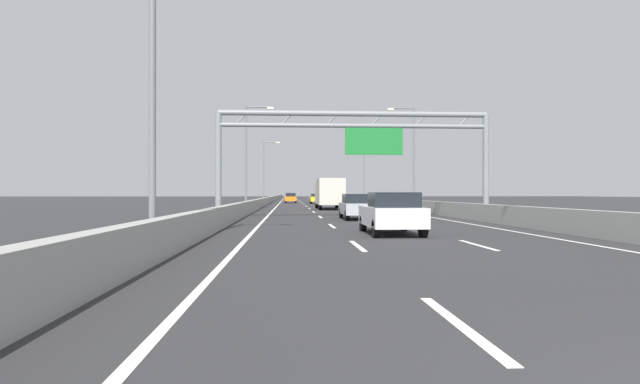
# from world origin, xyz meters

# --- Properties ---
(ground_plane) EXTENTS (260.00, 260.00, 0.00)m
(ground_plane) POSITION_xyz_m (0.00, 100.00, 0.00)
(ground_plane) COLOR #2D2D30
(lane_dash_left_0) EXTENTS (0.16, 3.00, 0.01)m
(lane_dash_left_0) POSITION_xyz_m (-1.80, 3.50, 0.01)
(lane_dash_left_0) COLOR white
(lane_dash_left_0) RESTS_ON ground_plane
(lane_dash_left_1) EXTENTS (0.16, 3.00, 0.01)m
(lane_dash_left_1) POSITION_xyz_m (-1.80, 12.50, 0.01)
(lane_dash_left_1) COLOR white
(lane_dash_left_1) RESTS_ON ground_plane
(lane_dash_left_2) EXTENTS (0.16, 3.00, 0.01)m
(lane_dash_left_2) POSITION_xyz_m (-1.80, 21.50, 0.01)
(lane_dash_left_2) COLOR white
(lane_dash_left_2) RESTS_ON ground_plane
(lane_dash_left_3) EXTENTS (0.16, 3.00, 0.01)m
(lane_dash_left_3) POSITION_xyz_m (-1.80, 30.50, 0.01)
(lane_dash_left_3) COLOR white
(lane_dash_left_3) RESTS_ON ground_plane
(lane_dash_left_4) EXTENTS (0.16, 3.00, 0.01)m
(lane_dash_left_4) POSITION_xyz_m (-1.80, 39.50, 0.01)
(lane_dash_left_4) COLOR white
(lane_dash_left_4) RESTS_ON ground_plane
(lane_dash_left_5) EXTENTS (0.16, 3.00, 0.01)m
(lane_dash_left_5) POSITION_xyz_m (-1.80, 48.50, 0.01)
(lane_dash_left_5) COLOR white
(lane_dash_left_5) RESTS_ON ground_plane
(lane_dash_left_6) EXTENTS (0.16, 3.00, 0.01)m
(lane_dash_left_6) POSITION_xyz_m (-1.80, 57.50, 0.01)
(lane_dash_left_6) COLOR white
(lane_dash_left_6) RESTS_ON ground_plane
(lane_dash_left_7) EXTENTS (0.16, 3.00, 0.01)m
(lane_dash_left_7) POSITION_xyz_m (-1.80, 66.50, 0.01)
(lane_dash_left_7) COLOR white
(lane_dash_left_7) RESTS_ON ground_plane
(lane_dash_left_8) EXTENTS (0.16, 3.00, 0.01)m
(lane_dash_left_8) POSITION_xyz_m (-1.80, 75.50, 0.01)
(lane_dash_left_8) COLOR white
(lane_dash_left_8) RESTS_ON ground_plane
(lane_dash_left_9) EXTENTS (0.16, 3.00, 0.01)m
(lane_dash_left_9) POSITION_xyz_m (-1.80, 84.50, 0.01)
(lane_dash_left_9) COLOR white
(lane_dash_left_9) RESTS_ON ground_plane
(lane_dash_left_10) EXTENTS (0.16, 3.00, 0.01)m
(lane_dash_left_10) POSITION_xyz_m (-1.80, 93.50, 0.01)
(lane_dash_left_10) COLOR white
(lane_dash_left_10) RESTS_ON ground_plane
(lane_dash_left_11) EXTENTS (0.16, 3.00, 0.01)m
(lane_dash_left_11) POSITION_xyz_m (-1.80, 102.50, 0.01)
(lane_dash_left_11) COLOR white
(lane_dash_left_11) RESTS_ON ground_plane
(lane_dash_left_12) EXTENTS (0.16, 3.00, 0.01)m
(lane_dash_left_12) POSITION_xyz_m (-1.80, 111.50, 0.01)
(lane_dash_left_12) COLOR white
(lane_dash_left_12) RESTS_ON ground_plane
(lane_dash_left_13) EXTENTS (0.16, 3.00, 0.01)m
(lane_dash_left_13) POSITION_xyz_m (-1.80, 120.50, 0.01)
(lane_dash_left_13) COLOR white
(lane_dash_left_13) RESTS_ON ground_plane
(lane_dash_left_14) EXTENTS (0.16, 3.00, 0.01)m
(lane_dash_left_14) POSITION_xyz_m (-1.80, 129.50, 0.01)
(lane_dash_left_14) COLOR white
(lane_dash_left_14) RESTS_ON ground_plane
(lane_dash_left_15) EXTENTS (0.16, 3.00, 0.01)m
(lane_dash_left_15) POSITION_xyz_m (-1.80, 138.50, 0.01)
(lane_dash_left_15) COLOR white
(lane_dash_left_15) RESTS_ON ground_plane
(lane_dash_left_16) EXTENTS (0.16, 3.00, 0.01)m
(lane_dash_left_16) POSITION_xyz_m (-1.80, 147.50, 0.01)
(lane_dash_left_16) COLOR white
(lane_dash_left_16) RESTS_ON ground_plane
(lane_dash_left_17) EXTENTS (0.16, 3.00, 0.01)m
(lane_dash_left_17) POSITION_xyz_m (-1.80, 156.50, 0.01)
(lane_dash_left_17) COLOR white
(lane_dash_left_17) RESTS_ON ground_plane
(lane_dash_right_1) EXTENTS (0.16, 3.00, 0.01)m
(lane_dash_right_1) POSITION_xyz_m (1.80, 12.50, 0.01)
(lane_dash_right_1) COLOR white
(lane_dash_right_1) RESTS_ON ground_plane
(lane_dash_right_2) EXTENTS (0.16, 3.00, 0.01)m
(lane_dash_right_2) POSITION_xyz_m (1.80, 21.50, 0.01)
(lane_dash_right_2) COLOR white
(lane_dash_right_2) RESTS_ON ground_plane
(lane_dash_right_3) EXTENTS (0.16, 3.00, 0.01)m
(lane_dash_right_3) POSITION_xyz_m (1.80, 30.50, 0.01)
(lane_dash_right_3) COLOR white
(lane_dash_right_3) RESTS_ON ground_plane
(lane_dash_right_4) EXTENTS (0.16, 3.00, 0.01)m
(lane_dash_right_4) POSITION_xyz_m (1.80, 39.50, 0.01)
(lane_dash_right_4) COLOR white
(lane_dash_right_4) RESTS_ON ground_plane
(lane_dash_right_5) EXTENTS (0.16, 3.00, 0.01)m
(lane_dash_right_5) POSITION_xyz_m (1.80, 48.50, 0.01)
(lane_dash_right_5) COLOR white
(lane_dash_right_5) RESTS_ON ground_plane
(lane_dash_right_6) EXTENTS (0.16, 3.00, 0.01)m
(lane_dash_right_6) POSITION_xyz_m (1.80, 57.50, 0.01)
(lane_dash_right_6) COLOR white
(lane_dash_right_6) RESTS_ON ground_plane
(lane_dash_right_7) EXTENTS (0.16, 3.00, 0.01)m
(lane_dash_right_7) POSITION_xyz_m (1.80, 66.50, 0.01)
(lane_dash_right_7) COLOR white
(lane_dash_right_7) RESTS_ON ground_plane
(lane_dash_right_8) EXTENTS (0.16, 3.00, 0.01)m
(lane_dash_right_8) POSITION_xyz_m (1.80, 75.50, 0.01)
(lane_dash_right_8) COLOR white
(lane_dash_right_8) RESTS_ON ground_plane
(lane_dash_right_9) EXTENTS (0.16, 3.00, 0.01)m
(lane_dash_right_9) POSITION_xyz_m (1.80, 84.50, 0.01)
(lane_dash_right_9) COLOR white
(lane_dash_right_9) RESTS_ON ground_plane
(lane_dash_right_10) EXTENTS (0.16, 3.00, 0.01)m
(lane_dash_right_10) POSITION_xyz_m (1.80, 93.50, 0.01)
(lane_dash_right_10) COLOR white
(lane_dash_right_10) RESTS_ON ground_plane
(lane_dash_right_11) EXTENTS (0.16, 3.00, 0.01)m
(lane_dash_right_11) POSITION_xyz_m (1.80, 102.50, 0.01)
(lane_dash_right_11) COLOR white
(lane_dash_right_11) RESTS_ON ground_plane
(lane_dash_right_12) EXTENTS (0.16, 3.00, 0.01)m
(lane_dash_right_12) POSITION_xyz_m (1.80, 111.50, 0.01)
(lane_dash_right_12) COLOR white
(lane_dash_right_12) RESTS_ON ground_plane
(lane_dash_right_13) EXTENTS (0.16, 3.00, 0.01)m
(lane_dash_right_13) POSITION_xyz_m (1.80, 120.50, 0.01)
(lane_dash_right_13) COLOR white
(lane_dash_right_13) RESTS_ON ground_plane
(lane_dash_right_14) EXTENTS (0.16, 3.00, 0.01)m
(lane_dash_right_14) POSITION_xyz_m (1.80, 129.50, 0.01)
(lane_dash_right_14) COLOR white
(lane_dash_right_14) RESTS_ON ground_plane
(lane_dash_right_15) EXTENTS (0.16, 3.00, 0.01)m
(lane_dash_right_15) POSITION_xyz_m (1.80, 138.50, 0.01)
(lane_dash_right_15) COLOR white
(lane_dash_right_15) RESTS_ON ground_plane
(lane_dash_right_16) EXTENTS (0.16, 3.00, 0.01)m
(lane_dash_right_16) POSITION_xyz_m (1.80, 147.50, 0.01)
(lane_dash_right_16) COLOR white
(lane_dash_right_16) RESTS_ON ground_plane
(lane_dash_right_17) EXTENTS (0.16, 3.00, 0.01)m
(lane_dash_right_17) POSITION_xyz_m (1.80, 156.50, 0.01)
(lane_dash_right_17) COLOR white
(lane_dash_right_17) RESTS_ON ground_plane
(edge_line_left) EXTENTS (0.16, 176.00, 0.01)m
(edge_line_left) POSITION_xyz_m (-5.25, 88.00, 0.01)
(edge_line_left) COLOR white
(edge_line_left) RESTS_ON ground_plane
(edge_line_right) EXTENTS (0.16, 176.00, 0.01)m
(edge_line_right) POSITION_xyz_m (5.25, 88.00, 0.01)
(edge_line_right) COLOR white
(edge_line_right) RESTS_ON ground_plane
(barrier_left) EXTENTS (0.45, 220.00, 0.95)m
(barrier_left) POSITION_xyz_m (-6.90, 110.00, 0.47)
(barrier_left) COLOR #9E9E99
(barrier_left) RESTS_ON ground_plane
(barrier_right) EXTENTS (0.45, 220.00, 0.95)m
(barrier_right) POSITION_xyz_m (6.90, 110.00, 0.47)
(barrier_right) COLOR #9E9E99
(barrier_right) RESTS_ON ground_plane
(sign_gantry) EXTENTS (16.12, 0.36, 6.36)m
(sign_gantry) POSITION_xyz_m (0.15, 27.30, 4.84)
(sign_gantry) COLOR gray
(sign_gantry) RESTS_ON ground_plane
(streetlamp_left_near) EXTENTS (2.58, 0.28, 9.50)m
(streetlamp_left_near) POSITION_xyz_m (-7.47, 12.38, 5.40)
(streetlamp_left_near) COLOR slate
(streetlamp_left_near) RESTS_ON ground_plane
(streetlamp_left_mid) EXTENTS (2.58, 0.28, 9.50)m
(streetlamp_left_mid) POSITION_xyz_m (-7.47, 44.06, 5.40)
(streetlamp_left_mid) COLOR slate
(streetlamp_left_mid) RESTS_ON ground_plane
(streetlamp_right_mid) EXTENTS (2.58, 0.28, 9.50)m
(streetlamp_right_mid) POSITION_xyz_m (7.47, 44.06, 5.40)
(streetlamp_right_mid) COLOR slate
(streetlamp_right_mid) RESTS_ON ground_plane
(streetlamp_left_far) EXTENTS (2.58, 0.28, 9.50)m
(streetlamp_left_far) POSITION_xyz_m (-7.47, 75.73, 5.40)
(streetlamp_left_far) COLOR slate
(streetlamp_left_far) RESTS_ON ground_plane
(streetlamp_right_far) EXTENTS (2.58, 0.28, 9.50)m
(streetlamp_right_far) POSITION_xyz_m (7.47, 75.73, 5.40)
(streetlamp_right_far) COLOR slate
(streetlamp_right_far) RESTS_ON ground_plane
(yellow_car) EXTENTS (1.84, 4.49, 1.45)m
(yellow_car) POSITION_xyz_m (0.17, 71.66, 0.76)
(yellow_car) COLOR yellow
(yellow_car) RESTS_ON ground_plane
(silver_car) EXTENTS (1.73, 4.27, 1.50)m
(silver_car) POSITION_xyz_m (0.17, 27.47, 0.77)
(silver_car) COLOR #A8ADB2
(silver_car) RESTS_ON ground_plane
(orange_car) EXTENTS (1.75, 4.17, 1.54)m
(orange_car) POSITION_xyz_m (-3.57, 77.12, 0.78)
(orange_car) COLOR orange
(orange_car) RESTS_ON ground_plane
(white_car) EXTENTS (1.89, 4.21, 1.58)m
(white_car) POSITION_xyz_m (0.04, 16.64, 0.79)
(white_car) COLOR silver
(white_car) RESTS_ON ground_plane
(box_truck) EXTENTS (2.34, 8.20, 2.89)m
(box_truck) POSITION_xyz_m (0.04, 46.47, 1.62)
(box_truck) COLOR silver
(box_truck) RESTS_ON ground_plane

